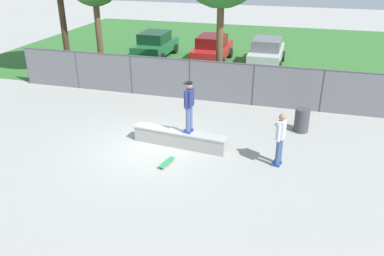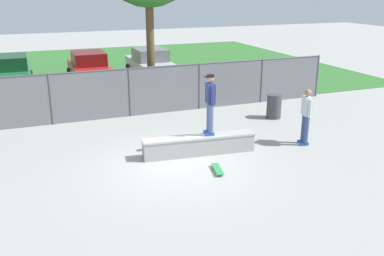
% 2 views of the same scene
% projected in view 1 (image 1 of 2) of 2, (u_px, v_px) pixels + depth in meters
% --- Properties ---
extents(ground_plane, '(80.00, 80.00, 0.00)m').
position_uv_depth(ground_plane, '(149.00, 149.00, 13.81)').
color(ground_plane, '#9E9E99').
extents(grass_strip, '(29.60, 20.00, 0.02)m').
position_uv_depth(grass_strip, '(231.00, 50.00, 27.45)').
color(grass_strip, '#336B2D').
rests_on(grass_strip, ground).
extents(concrete_ledge, '(3.50, 0.84, 0.59)m').
position_uv_depth(concrete_ledge, '(180.00, 138.00, 13.93)').
color(concrete_ledge, '#999993').
rests_on(concrete_ledge, ground).
extents(skateboarder, '(0.34, 0.60, 1.84)m').
position_uv_depth(skateboarder, '(189.00, 105.00, 13.30)').
color(skateboarder, '#2647A5').
rests_on(skateboarder, concrete_ledge).
extents(skateboard, '(0.36, 0.82, 0.09)m').
position_uv_depth(skateboard, '(167.00, 162.00, 12.82)').
color(skateboard, '#2D8C4C').
rests_on(skateboard, ground).
extents(chainlink_fence, '(17.67, 0.07, 1.92)m').
position_uv_depth(chainlink_fence, '(190.00, 78.00, 18.01)').
color(chainlink_fence, '#4C4C51').
rests_on(chainlink_fence, ground).
extents(car_green, '(2.04, 4.21, 1.66)m').
position_uv_depth(car_green, '(155.00, 45.00, 25.22)').
color(car_green, '#1E6638').
rests_on(car_green, ground).
extents(car_red, '(2.04, 4.21, 1.66)m').
position_uv_depth(car_red, '(212.00, 49.00, 24.16)').
color(car_red, '#B21E1E').
rests_on(car_red, ground).
extents(car_silver, '(2.04, 4.21, 1.66)m').
position_uv_depth(car_silver, '(266.00, 52.00, 23.40)').
color(car_silver, '#B7BABF').
rests_on(car_silver, ground).
extents(bystander, '(0.34, 0.59, 1.82)m').
position_uv_depth(bystander, '(280.00, 137.00, 12.40)').
color(bystander, '#2647A5').
rests_on(bystander, ground).
extents(trash_bin, '(0.56, 0.56, 0.93)m').
position_uv_depth(trash_bin, '(302.00, 120.00, 15.00)').
color(trash_bin, '#3F3F44').
rests_on(trash_bin, ground).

